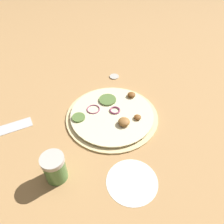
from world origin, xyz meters
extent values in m
plane|color=tan|center=(0.00, 0.00, 0.00)|extent=(3.00, 3.00, 0.00)
cylinder|color=beige|center=(0.00, 0.00, 0.00)|extent=(0.28, 0.28, 0.01)
cylinder|color=beige|center=(0.00, 0.00, 0.01)|extent=(0.25, 0.25, 0.00)
cylinder|color=#567538|center=(0.02, -0.10, 0.02)|extent=(0.04, 0.04, 0.01)
torus|color=#934266|center=(-0.02, -0.06, 0.02)|extent=(0.04, 0.04, 0.00)
ellipsoid|color=#996633|center=(0.04, 0.04, 0.02)|extent=(0.03, 0.03, 0.02)
ellipsoid|color=brown|center=(-0.08, 0.06, 0.02)|extent=(0.03, 0.03, 0.01)
torus|color=#934266|center=(-0.01, 0.01, 0.02)|extent=(0.03, 0.03, 0.01)
ellipsoid|color=brown|center=(0.02, 0.08, 0.02)|extent=(0.02, 0.02, 0.01)
cylinder|color=#567538|center=(-0.06, -0.02, 0.02)|extent=(0.06, 0.06, 0.01)
cylinder|color=#4C7F42|center=(0.21, -0.12, 0.03)|extent=(0.05, 0.05, 0.06)
cylinder|color=beige|center=(0.21, -0.12, 0.07)|extent=(0.05, 0.05, 0.01)
cylinder|color=beige|center=(-0.21, 0.00, 0.00)|extent=(0.04, 0.04, 0.01)
cylinder|color=white|center=(0.21, 0.06, 0.00)|extent=(0.12, 0.12, 0.00)
camera|label=1|loc=(0.47, 0.02, 0.48)|focal=35.00mm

